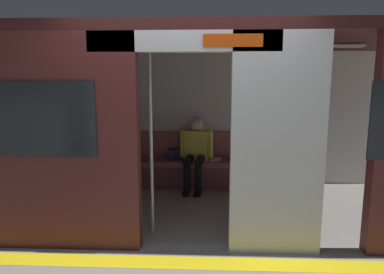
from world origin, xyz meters
name	(u,v)px	position (x,y,z in m)	size (l,w,h in m)	color
ground_plane	(185,248)	(0.00, 0.00, 0.00)	(60.00, 60.00, 0.00)	gray
platform_edge_strip	(183,263)	(0.00, 0.30, 0.00)	(8.00, 0.24, 0.01)	yellow
train_car	(185,98)	(0.06, -1.15, 1.55)	(6.40, 2.65, 2.37)	silver
bench_seat	(193,167)	(0.00, -2.13, 0.35)	(2.53, 0.44, 0.46)	#935156
person_seated	(196,148)	(-0.05, -2.08, 0.68)	(0.55, 0.71, 1.19)	#D8CC4C
handbag	(176,154)	(0.29, -2.21, 0.54)	(0.26, 0.15, 0.17)	#262D4C
book	(215,159)	(-0.37, -2.17, 0.47)	(0.15, 0.22, 0.03)	silver
grab_pole_door	(151,139)	(0.41, -0.40, 1.11)	(0.04, 0.04, 2.23)	silver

